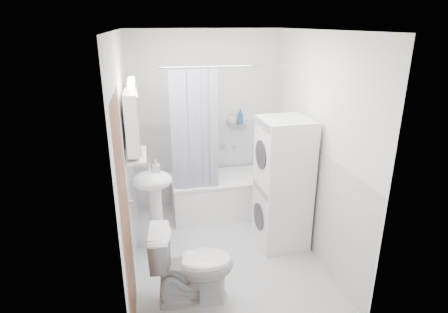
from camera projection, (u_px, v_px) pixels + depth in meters
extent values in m
plane|color=#B6B7BB|center=(225.00, 252.00, 4.26)|extent=(2.60, 2.60, 0.00)
plane|color=white|center=(206.00, 122.00, 5.06)|extent=(2.00, 0.00, 2.00)
plane|color=white|center=(263.00, 211.00, 2.66)|extent=(2.00, 0.00, 2.00)
plane|color=white|center=(126.00, 159.00, 3.67)|extent=(0.00, 2.60, 2.60)
plane|color=white|center=(315.00, 147.00, 4.05)|extent=(0.00, 2.60, 2.60)
plane|color=white|center=(225.00, 30.00, 3.45)|extent=(2.60, 2.60, 0.00)
plane|color=white|center=(206.00, 164.00, 5.25)|extent=(1.98, 0.00, 1.98)
plane|color=white|center=(132.00, 214.00, 3.87)|extent=(0.00, 2.58, 2.58)
plane|color=white|center=(310.00, 197.00, 4.25)|extent=(0.00, 2.58, 2.58)
plane|color=brown|center=(126.00, 221.00, 2.93)|extent=(0.00, 2.00, 2.00)
cylinder|color=silver|center=(131.00, 202.00, 3.24)|extent=(0.04, 0.04, 0.04)
cube|color=white|center=(224.00, 196.00, 5.06)|extent=(1.38, 0.64, 0.50)
cube|color=white|center=(224.00, 178.00, 4.97)|extent=(1.40, 0.66, 0.03)
cube|color=silver|center=(224.00, 186.00, 5.01)|extent=(1.20, 0.46, 0.20)
cylinder|color=silver|center=(234.00, 145.00, 5.20)|extent=(0.04, 0.12, 0.04)
cylinder|color=silver|center=(229.00, 66.00, 4.22)|extent=(1.58, 0.02, 0.02)
cube|color=#19154B|center=(175.00, 133.00, 4.35)|extent=(0.10, 0.02, 1.45)
cube|color=#19154B|center=(183.00, 133.00, 4.37)|extent=(0.10, 0.02, 1.45)
cube|color=#19154B|center=(191.00, 132.00, 4.39)|extent=(0.10, 0.02, 1.45)
cube|color=#19154B|center=(198.00, 132.00, 4.40)|extent=(0.10, 0.02, 1.45)
cube|color=#19154B|center=(206.00, 132.00, 4.42)|extent=(0.10, 0.02, 1.45)
cube|color=#19154B|center=(213.00, 131.00, 4.44)|extent=(0.10, 0.02, 1.45)
ellipsoid|color=white|center=(152.00, 180.00, 4.06)|extent=(0.44, 0.37, 0.20)
cylinder|color=white|center=(157.00, 219.00, 4.22)|extent=(0.14, 0.14, 0.75)
cylinder|color=silver|center=(149.00, 166.00, 4.14)|extent=(0.03, 0.03, 0.14)
cylinder|color=silver|center=(149.00, 162.00, 4.09)|extent=(0.02, 0.10, 0.02)
cube|color=white|center=(132.00, 122.00, 3.66)|extent=(0.12, 0.50, 0.60)
cube|color=white|center=(139.00, 121.00, 3.67)|extent=(0.01, 0.47, 0.57)
cube|color=#FFEABF|center=(131.00, 83.00, 3.54)|extent=(0.06, 0.45, 0.06)
cube|color=silver|center=(137.00, 155.00, 3.78)|extent=(0.18, 0.54, 0.02)
cube|color=silver|center=(238.00, 125.00, 5.10)|extent=(0.22, 0.06, 0.02)
cube|color=#551817|center=(132.00, 118.00, 4.29)|extent=(0.05, 0.34, 0.79)
cube|color=#551817|center=(132.00, 85.00, 4.17)|extent=(0.03, 0.30, 0.08)
cylinder|color=silver|center=(128.00, 82.00, 4.15)|extent=(0.02, 0.04, 0.02)
cube|color=white|center=(281.00, 214.00, 4.33)|extent=(0.55, 0.55, 0.75)
cylinder|color=#2D2D33|center=(259.00, 217.00, 4.28)|extent=(0.03, 0.32, 0.32)
cube|color=gray|center=(260.00, 190.00, 4.17)|extent=(0.03, 0.47, 0.08)
cube|color=white|center=(285.00, 152.00, 4.08)|extent=(0.55, 0.55, 0.75)
cylinder|color=#2D2D33|center=(261.00, 155.00, 4.03)|extent=(0.03, 0.32, 0.32)
cube|color=gray|center=(262.00, 124.00, 3.91)|extent=(0.03, 0.47, 0.08)
imported|color=white|center=(192.00, 265.00, 3.42)|extent=(0.80, 0.49, 0.75)
imported|color=gray|center=(156.00, 171.00, 4.04)|extent=(0.08, 0.17, 0.08)
imported|color=gray|center=(137.00, 156.00, 3.63)|extent=(0.07, 0.18, 0.07)
imported|color=gray|center=(137.00, 146.00, 3.87)|extent=(0.10, 0.09, 0.10)
imported|color=gray|center=(232.00, 120.00, 5.06)|extent=(0.13, 0.17, 0.13)
imported|color=#275A9E|center=(240.00, 121.00, 5.09)|extent=(0.08, 0.21, 0.08)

